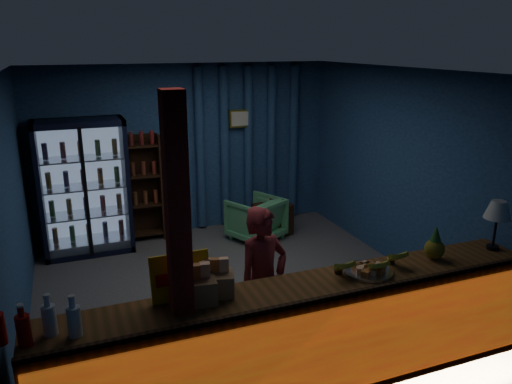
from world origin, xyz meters
TOP-DOWN VIEW (x-y plane):
  - ground at (0.00, 0.00)m, footprint 4.60×4.60m
  - room_walls at (0.00, 0.00)m, footprint 4.60×4.60m
  - counter at (0.00, -1.91)m, footprint 4.40×0.57m
  - support_post at (-1.05, -1.90)m, footprint 0.16×0.16m
  - beverage_cooler at (-1.55, 1.92)m, footprint 1.20×0.62m
  - bottle_shelf at (-0.70, 2.06)m, footprint 0.50×0.28m
  - curtain_folds at (1.00, 2.14)m, footprint 1.74×0.14m
  - framed_picture at (0.85, 2.10)m, footprint 0.36×0.04m
  - shopkeeper at (-0.16, -1.34)m, footprint 0.62×0.50m
  - green_chair at (0.84, 1.41)m, footprint 0.94×0.95m
  - side_table at (1.16, 1.50)m, footprint 0.59×0.47m
  - yellow_sign at (-1.01, -1.71)m, footprint 0.47×0.10m
  - soda_bottles at (-2.05, -1.93)m, footprint 0.57×0.18m
  - snack_box_left at (-0.91, -1.81)m, footprint 0.32×0.28m
  - snack_box_centre at (-0.74, -1.75)m, footprint 0.33×0.29m
  - pastry_tray at (0.62, -1.86)m, footprint 0.43×0.43m
  - banana_bunches at (0.65, -1.85)m, footprint 0.79×0.30m
  - table_lamp at (2.05, -1.87)m, footprint 0.25×0.25m
  - pineapple at (1.35, -1.85)m, footprint 0.19×0.19m

SIDE VIEW (x-z plane):
  - ground at x=0.00m, z-range 0.00..0.00m
  - side_table at x=1.16m, z-range -0.05..0.54m
  - green_chair at x=0.84m, z-range 0.00..0.65m
  - counter at x=0.00m, z-range -0.02..0.97m
  - shopkeeper at x=-0.16m, z-range 0.00..1.48m
  - bottle_shelf at x=-0.70m, z-range -0.01..1.59m
  - beverage_cooler at x=-1.55m, z-range -0.02..1.88m
  - pastry_tray at x=0.62m, z-range 0.94..1.01m
  - banana_bunches at x=0.65m, z-range 0.95..1.12m
  - snack_box_centre at x=-0.74m, z-range 0.91..1.21m
  - snack_box_left at x=-0.91m, z-range 0.90..1.22m
  - soda_bottles at x=-2.05m, z-range 0.92..1.23m
  - pineapple at x=1.35m, z-range 0.92..1.24m
  - yellow_sign at x=-1.01m, z-range 0.95..1.33m
  - support_post at x=-1.05m, z-range 0.00..2.60m
  - curtain_folds at x=1.00m, z-range 0.05..2.55m
  - table_lamp at x=2.05m, z-range 1.09..1.59m
  - room_walls at x=0.00m, z-range -0.73..3.87m
  - framed_picture at x=0.85m, z-range 1.61..1.89m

